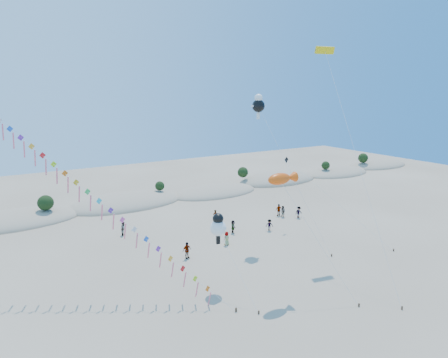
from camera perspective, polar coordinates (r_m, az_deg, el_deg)
dune_ridge at (r=63.64m, az=-13.76°, el=-3.49°), size 145.30×11.49×5.57m
kite_train at (r=34.93m, az=-19.86°, el=-2.17°), size 17.18×18.66×17.58m
fish_kite at (r=33.40m, az=8.89°, el=0.04°), size 5.09×6.97×10.85m
cartoon_kite_low at (r=34.29m, az=-0.90°, el=-7.19°), size 1.49×6.66×7.09m
cartoon_kite_high at (r=45.02m, az=5.29°, el=11.21°), size 4.57×10.28×17.63m
parafoil_kite at (r=44.62m, az=15.28°, el=17.84°), size 5.80×15.56×22.73m
dark_kite at (r=48.99m, az=14.11°, el=-1.11°), size 5.39×13.70×9.50m
beachgoers at (r=50.02m, az=2.38°, el=-6.75°), size 24.88×11.30×1.86m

